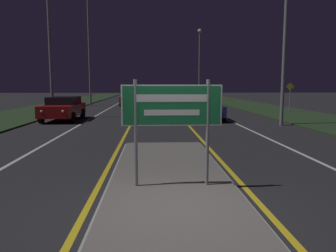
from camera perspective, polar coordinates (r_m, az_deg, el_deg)
name	(u,v)px	position (r m, az deg, el deg)	size (l,w,h in m)	color
ground_plane	(176,213)	(5.62, 1.43, -14.92)	(160.00, 160.00, 0.00)	#232326
median_island	(172,188)	(6.74, 0.65, -10.71)	(2.66, 9.94, 0.10)	#999993
verge_left	(32,112)	(26.86, -22.68, 2.24)	(5.00, 100.00, 0.08)	#23381E
verge_right	(278,111)	(27.14, 18.55, 2.47)	(5.00, 100.00, 0.08)	#23381E
centre_line_yellow_left	(139,108)	(30.28, -4.99, 3.20)	(0.12, 70.00, 0.01)	gold
centre_line_yellow_right	(172,108)	(30.32, 0.78, 3.24)	(0.12, 70.00, 0.01)	gold
lane_line_white_left	(110,108)	(30.50, -10.03, 3.15)	(0.12, 70.00, 0.01)	silver
lane_line_white_right	(201,107)	(30.61, 5.79, 3.24)	(0.12, 70.00, 0.01)	silver
edge_line_white_left	(77,108)	(31.02, -15.54, 3.06)	(0.10, 70.00, 0.01)	silver
edge_line_white_right	(233,107)	(31.20, 11.26, 3.21)	(0.10, 70.00, 0.01)	silver
highway_sign	(172,111)	(6.43, 0.67, 2.65)	(1.98, 0.07, 2.12)	gray
streetlight_left_near	(48,2)	(22.60, -20.18, 19.56)	(0.59, 0.59, 10.65)	gray
streetlight_left_far	(89,35)	(34.08, -13.64, 15.07)	(0.51, 0.51, 11.07)	gray
streetlight_right_near	(286,15)	(18.25, 19.85, 17.76)	(0.46, 0.46, 9.21)	gray
streetlight_right_far	(199,54)	(45.69, 5.50, 12.30)	(0.53, 0.53, 9.56)	gray
car_receding_0	(204,108)	(19.82, 6.27, 3.15)	(2.02, 4.14, 1.37)	navy
car_receding_1	(181,98)	(32.04, 2.36, 4.85)	(1.87, 4.41, 1.48)	silver
car_receding_2	(200,95)	(40.42, 5.57, 5.31)	(2.00, 4.43, 1.49)	navy
car_approaching_0	(63,108)	(20.42, -17.77, 3.01)	(1.94, 4.32, 1.39)	maroon
car_approaching_1	(131,98)	(33.17, -6.53, 4.79)	(1.99, 4.08, 1.40)	maroon
warning_sign	(290,94)	(26.48, 20.49, 5.20)	(0.60, 0.06, 2.17)	gray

